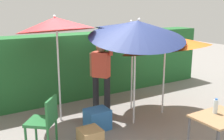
{
  "coord_description": "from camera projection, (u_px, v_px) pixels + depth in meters",
  "views": [
    {
      "loc": [
        -2.67,
        -4.06,
        2.33
      ],
      "look_at": [
        0.0,
        0.3,
        1.1
      ],
      "focal_mm": 42.13,
      "sensor_mm": 36.0,
      "label": 1
    }
  ],
  "objects": [
    {
      "name": "umbrella_yellow",
      "position": [
        132.0,
        28.0,
        5.78
      ],
      "size": [
        1.61,
        1.59,
        2.2
      ],
      "color": "silver",
      "rests_on": "ground_plane"
    },
    {
      "name": "person_vendor",
      "position": [
        101.0,
        72.0,
        5.8
      ],
      "size": [
        0.4,
        0.49,
        1.88
      ],
      "color": "black",
      "rests_on": "ground_plane"
    },
    {
      "name": "ground_plane",
      "position": [
        120.0,
        126.0,
        5.27
      ],
      "size": [
        24.0,
        24.0,
        0.0
      ],
      "primitive_type": "plane",
      "color": "gray"
    },
    {
      "name": "crate_cardboard",
      "position": [
        90.0,
        138.0,
        4.47
      ],
      "size": [
        0.36,
        0.36,
        0.32
      ],
      "primitive_type": "cube",
      "color": "#9E7A4C",
      "rests_on": "ground_plane"
    },
    {
      "name": "umbrella_rainbow",
      "position": [
        137.0,
        29.0,
        4.97
      ],
      "size": [
        1.91,
        1.89,
        2.32
      ],
      "color": "silver",
      "rests_on": "ground_plane"
    },
    {
      "name": "bottle_water",
      "position": [
        216.0,
        106.0,
        4.06
      ],
      "size": [
        0.07,
        0.07,
        0.24
      ],
      "color": "silver",
      "rests_on": "folding_table"
    },
    {
      "name": "cooler_box",
      "position": [
        97.0,
        119.0,
        5.12
      ],
      "size": [
        0.45,
        0.38,
        0.4
      ],
      "primitive_type": "cube",
      "color": "#2D6BB7",
      "rests_on": "ground_plane"
    },
    {
      "name": "umbrella_orange",
      "position": [
        56.0,
        24.0,
        5.09
      ],
      "size": [
        1.52,
        1.54,
        2.24
      ],
      "color": "silver",
      "rests_on": "ground_plane"
    },
    {
      "name": "folding_table",
      "position": [
        219.0,
        121.0,
        4.0
      ],
      "size": [
        0.8,
        0.6,
        0.72
      ],
      "color": "#4C4C51",
      "rests_on": "ground_plane"
    },
    {
      "name": "hedge_row",
      "position": [
        75.0,
        66.0,
        6.85
      ],
      "size": [
        8.0,
        0.7,
        1.67
      ],
      "primitive_type": "cube",
      "color": "#23602D",
      "rests_on": "ground_plane"
    },
    {
      "name": "chair_plastic",
      "position": [
        45.0,
        119.0,
        4.37
      ],
      "size": [
        0.62,
        0.62,
        0.89
      ],
      "color": "#236633",
      "rests_on": "ground_plane"
    },
    {
      "name": "umbrella_navy",
      "position": [
        165.0,
        42.0,
        5.55
      ],
      "size": [
        1.9,
        1.9,
        1.98
      ],
      "color": "silver",
      "rests_on": "ground_plane"
    }
  ]
}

